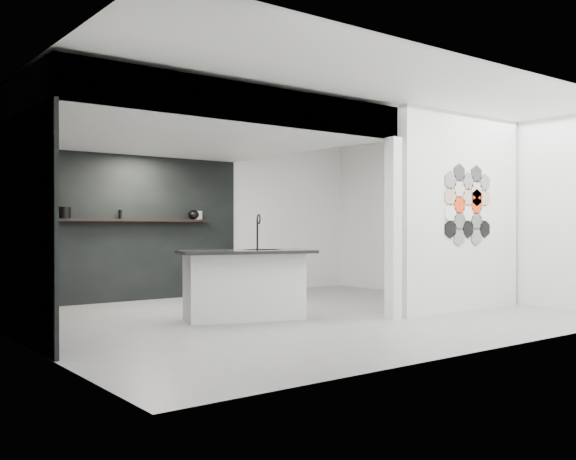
{
  "coord_description": "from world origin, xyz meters",
  "views": [
    {
      "loc": [
        -5.28,
        -6.75,
        1.2
      ],
      "look_at": [
        0.1,
        0.3,
        1.15
      ],
      "focal_mm": 40.0,
      "sensor_mm": 36.0,
      "label": 1
    }
  ],
  "objects_px": {
    "glass_vase": "(199,215)",
    "bottle_dark": "(120,214)",
    "wall_basin": "(27,257)",
    "kettle": "(194,215)",
    "partition_panel": "(462,212)",
    "kitchen_island": "(245,284)",
    "stockpot": "(64,213)",
    "glass_bowl": "(197,217)",
    "utensil_cup": "(59,215)"
  },
  "relations": [
    {
      "from": "kitchen_island",
      "to": "stockpot",
      "type": "relative_size",
      "value": 8.88
    },
    {
      "from": "wall_basin",
      "to": "stockpot",
      "type": "bearing_deg",
      "value": 62.21
    },
    {
      "from": "wall_basin",
      "to": "kettle",
      "type": "relative_size",
      "value": 3.22
    },
    {
      "from": "kettle",
      "to": "stockpot",
      "type": "bearing_deg",
      "value": -165.56
    },
    {
      "from": "wall_basin",
      "to": "partition_panel",
      "type": "bearing_deg",
      "value": -18.23
    },
    {
      "from": "kettle",
      "to": "bottle_dark",
      "type": "distance_m",
      "value": 1.31
    },
    {
      "from": "kitchen_island",
      "to": "partition_panel",
      "type": "bearing_deg",
      "value": -3.23
    },
    {
      "from": "stockpot",
      "to": "glass_vase",
      "type": "xyz_separation_m",
      "value": [
        2.3,
        0.0,
        -0.01
      ]
    },
    {
      "from": "kitchen_island",
      "to": "utensil_cup",
      "type": "distance_m",
      "value": 3.25
    },
    {
      "from": "partition_panel",
      "to": "glass_vase",
      "type": "distance_m",
      "value": 4.39
    },
    {
      "from": "glass_vase",
      "to": "stockpot",
      "type": "bearing_deg",
      "value": 180.0
    },
    {
      "from": "glass_vase",
      "to": "bottle_dark",
      "type": "relative_size",
      "value": 1.01
    },
    {
      "from": "kettle",
      "to": "utensil_cup",
      "type": "height_order",
      "value": "kettle"
    },
    {
      "from": "glass_vase",
      "to": "bottle_dark",
      "type": "xyz_separation_m",
      "value": [
        -1.42,
        0.0,
        -0.0
      ]
    },
    {
      "from": "kitchen_island",
      "to": "bottle_dark",
      "type": "height_order",
      "value": "bottle_dark"
    },
    {
      "from": "wall_basin",
      "to": "kitchen_island",
      "type": "relative_size",
      "value": 0.33
    },
    {
      "from": "bottle_dark",
      "to": "wall_basin",
      "type": "bearing_deg",
      "value": -133.66
    },
    {
      "from": "wall_basin",
      "to": "kitchen_island",
      "type": "xyz_separation_m",
      "value": [
        2.5,
        -0.68,
        -0.39
      ]
    },
    {
      "from": "partition_panel",
      "to": "glass_bowl",
      "type": "bearing_deg",
      "value": 118.69
    },
    {
      "from": "partition_panel",
      "to": "bottle_dark",
      "type": "distance_m",
      "value": 5.21
    },
    {
      "from": "wall_basin",
      "to": "bottle_dark",
      "type": "relative_size",
      "value": 4.23
    },
    {
      "from": "kettle",
      "to": "bottle_dark",
      "type": "bearing_deg",
      "value": -165.56
    },
    {
      "from": "wall_basin",
      "to": "glass_bowl",
      "type": "distance_m",
      "value": 3.97
    },
    {
      "from": "wall_basin",
      "to": "bottle_dark",
      "type": "distance_m",
      "value": 2.91
    },
    {
      "from": "wall_basin",
      "to": "utensil_cup",
      "type": "distance_m",
      "value": 2.36
    },
    {
      "from": "wall_basin",
      "to": "glass_vase",
      "type": "bearing_deg",
      "value": 31.35
    },
    {
      "from": "wall_basin",
      "to": "kettle",
      "type": "bearing_deg",
      "value": 32.16
    },
    {
      "from": "kettle",
      "to": "utensil_cup",
      "type": "bearing_deg",
      "value": -165.56
    },
    {
      "from": "glass_bowl",
      "to": "bottle_dark",
      "type": "height_order",
      "value": "bottle_dark"
    },
    {
      "from": "glass_bowl",
      "to": "kitchen_island",
      "type": "bearing_deg",
      "value": -107.16
    },
    {
      "from": "partition_panel",
      "to": "kettle",
      "type": "bearing_deg",
      "value": 119.44
    },
    {
      "from": "stockpot",
      "to": "glass_bowl",
      "type": "distance_m",
      "value": 2.26
    },
    {
      "from": "kitchen_island",
      "to": "glass_vase",
      "type": "bearing_deg",
      "value": 89.58
    },
    {
      "from": "kitchen_island",
      "to": "kettle",
      "type": "bearing_deg",
      "value": 91.61
    },
    {
      "from": "wall_basin",
      "to": "utensil_cup",
      "type": "relative_size",
      "value": 5.73
    },
    {
      "from": "wall_basin",
      "to": "glass_bowl",
      "type": "bearing_deg",
      "value": 31.65
    },
    {
      "from": "wall_basin",
      "to": "stockpot",
      "type": "xyz_separation_m",
      "value": [
        1.09,
        2.07,
        0.55
      ]
    },
    {
      "from": "bottle_dark",
      "to": "glass_vase",
      "type": "bearing_deg",
      "value": 0.0
    },
    {
      "from": "partition_panel",
      "to": "kettle",
      "type": "distance_m",
      "value": 4.44
    },
    {
      "from": "utensil_cup",
      "to": "kettle",
      "type": "bearing_deg",
      "value": 0.0
    },
    {
      "from": "partition_panel",
      "to": "kitchen_island",
      "type": "height_order",
      "value": "partition_panel"
    },
    {
      "from": "wall_basin",
      "to": "utensil_cup",
      "type": "height_order",
      "value": "utensil_cup"
    },
    {
      "from": "glass_bowl",
      "to": "bottle_dark",
      "type": "bearing_deg",
      "value": 180.0
    },
    {
      "from": "partition_panel",
      "to": "wall_basin",
      "type": "height_order",
      "value": "partition_panel"
    },
    {
      "from": "wall_basin",
      "to": "kitchen_island",
      "type": "bearing_deg",
      "value": -15.18
    },
    {
      "from": "stockpot",
      "to": "kettle",
      "type": "relative_size",
      "value": 1.11
    },
    {
      "from": "bottle_dark",
      "to": "utensil_cup",
      "type": "xyz_separation_m",
      "value": [
        -0.95,
        0.0,
        -0.02
      ]
    },
    {
      "from": "kitchen_island",
      "to": "bottle_dark",
      "type": "distance_m",
      "value": 2.95
    },
    {
      "from": "stockpot",
      "to": "glass_bowl",
      "type": "xyz_separation_m",
      "value": [
        2.26,
        0.0,
        -0.04
      ]
    },
    {
      "from": "glass_vase",
      "to": "utensil_cup",
      "type": "bearing_deg",
      "value": 180.0
    }
  ]
}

